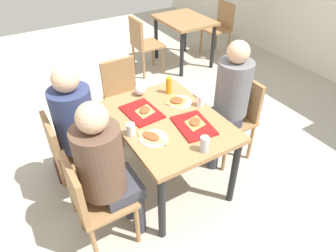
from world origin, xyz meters
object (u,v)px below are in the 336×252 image
Objects in this scene: chair_near_left at (69,153)px; chair_left_end at (123,93)px; foil_bundle at (140,90)px; chair_far_side at (237,113)px; tray_red_far at (194,126)px; tray_red_near at (142,112)px; plastic_cup_b at (131,129)px; background_chair_near at (143,42)px; pizza_slice_c at (177,101)px; person_far_side at (229,96)px; main_table at (168,128)px; pizza_slice_b at (195,122)px; paper_plate_near_edge at (154,138)px; plastic_cup_a at (201,101)px; soda_can at (204,144)px; background_table at (184,26)px; person_in_red at (80,124)px; pizza_slice_d at (151,136)px; person_in_brown_jacket at (106,166)px; chair_near_right at (92,198)px; handbag at (64,161)px; pizza_slice_a at (145,110)px; background_chair_far at (220,25)px; paper_plate_center at (180,102)px; condiment_bottle at (169,85)px.

chair_left_end is (-0.66, 0.80, 0.00)m from chair_near_left.
chair_left_end is at bearing 177.46° from foil_bundle.
chair_far_side reaches higher than tray_red_far.
tray_red_near is 3.60× the size of plastic_cup_b.
pizza_slice_c is at bearing -18.46° from background_chair_near.
tray_red_near is (-0.19, -0.80, -0.01)m from person_far_side.
main_table is 0.26m from pizza_slice_b.
paper_plate_near_edge is 0.61m from plastic_cup_a.
soda_can is at bearing -20.47° from tray_red_far.
main_table is 5.59× the size of pizza_slice_c.
tray_red_near is 0.53m from plastic_cup_a.
plastic_cup_a reaches higher than pizza_slice_b.
background_table is (-1.86, 2.39, 0.10)m from chair_near_left.
soda_can is at bearing -15.70° from pizza_slice_c.
person_in_red and person_far_side have the same top height.
chair_near_left is at bearing -127.41° from pizza_slice_d.
foil_bundle is at bearing 106.97° from person_in_red.
chair_left_end is at bearing 151.59° from person_in_brown_jacket.
pizza_slice_c is (-0.18, -0.45, -0.00)m from person_far_side.
plastic_cup_b is (0.22, -0.21, 0.04)m from tray_red_near.
plastic_cup_a is (-0.22, 0.23, 0.04)m from tray_red_far.
main_table is at bearing 109.19° from chair_near_right.
pizza_slice_d is 2.04× the size of soda_can.
background_table is at bearing 90.00° from background_chair_near.
pizza_slice_d is 0.66m from foil_bundle.
foil_bundle is (-0.19, 0.78, 0.28)m from chair_near_left.
pizza_slice_c reaches higher than handbag.
tray_red_far is 1.45× the size of pizza_slice_d.
paper_plate_near_edge is (-0.03, -0.35, -0.00)m from tray_red_far.
plastic_cup_a is at bearing -95.20° from person_far_side.
pizza_slice_b is 1.05× the size of pizza_slice_c.
chair_near_left is 1.08m from pizza_slice_b.
plastic_cup_b reaches higher than pizza_slice_d.
soda_can reaches higher than pizza_slice_a.
pizza_slice_a is at bearing -107.92° from plastic_cup_a.
pizza_slice_d is (-0.13, 0.42, -0.00)m from person_in_brown_jacket.
pizza_slice_a is 0.31m from plastic_cup_b.
plastic_cup_b is at bearing -85.50° from main_table.
plastic_cup_a is (-0.03, 0.35, 0.15)m from main_table.
paper_plate_near_edge is 0.19m from plastic_cup_b.
pizza_slice_b is (0.46, 0.81, 0.00)m from person_in_red.
pizza_slice_c is 0.23× the size of background_chair_far.
chair_near_right and chair_far_side have the same top height.
plastic_cup_b is (0.19, -0.58, 0.05)m from paper_plate_center.
main_table is at bearing 2.51° from foil_bundle.
background_chair_near is at bearing 147.91° from person_in_brown_jacket.
pizza_slice_b is at bearing -9.03° from pizza_slice_c.
plastic_cup_a reaches higher than tray_red_far.
condiment_bottle reaches higher than handbag.
foil_bundle reaches higher than pizza_slice_d.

